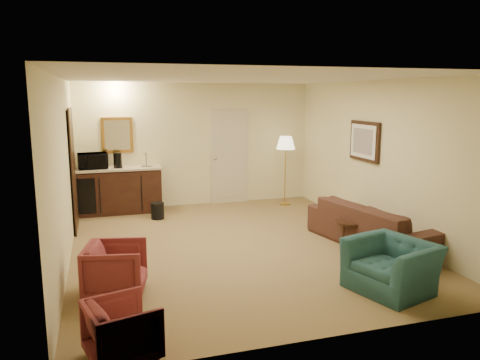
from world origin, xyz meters
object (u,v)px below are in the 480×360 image
Objects in this scene: rose_chair_near at (116,267)px; coffee_maker at (118,160)px; coffee_table at (357,233)px; sofa at (375,218)px; teal_armchair at (392,258)px; rose_chair_far at (122,327)px; wetbar_cabinet at (120,190)px; waste_bin at (158,211)px; floor_lamp at (285,171)px; microwave at (93,159)px.

coffee_maker is (0.23, 4.06, 0.72)m from rose_chair_near.
coffee_table is at bearing -66.23° from rose_chair_near.
teal_armchair is (-0.78, -1.58, -0.03)m from sofa.
rose_chair_near reaches higher than rose_chair_far.
rose_chair_far is (-3.99, -2.18, -0.15)m from sofa.
wetbar_cabinet reaches higher than waste_bin.
coffee_maker is at bearing -165.85° from teal_armchair.
rose_chair_near is at bearing -121.85° from teal_armchair.
wetbar_cabinet is 5.01m from sofa.
floor_lamp reaches higher than rose_chair_near.
sofa is 4.13× the size of microwave.
wetbar_cabinet is 1.10× the size of floor_lamp.
sofa is at bearing -5.26° from coffee_table.
teal_armchair reaches higher than rose_chair_far.
sofa is 5.05m from coffee_maker.
wetbar_cabinet is 1.72× the size of teal_armchair.
rose_chair_far is 0.82× the size of coffee_table.
coffee_maker reaches higher than rose_chair_far.
waste_bin is at bearing 137.24° from coffee_table.
coffee_maker is (0.48, -0.04, -0.04)m from microwave.
teal_armchair is at bearing -60.41° from microwave.
coffee_maker is at bearing -138.55° from wetbar_cabinet.
floor_lamp reaches higher than teal_armchair.
microwave is (-3.46, 4.94, 0.69)m from teal_armchair.
wetbar_cabinet is at bearing 23.80° from coffee_maker.
teal_armchair is at bearing -92.69° from rose_chair_near.
teal_armchair is 0.64× the size of floor_lamp.
waste_bin is at bearing -2.99° from rose_chair_near.
sofa is 4.05m from waste_bin.
microwave reaches higher than teal_armchair.
coffee_table is 3.04m from floor_lamp.
microwave is (-0.50, 0.02, 0.65)m from wetbar_cabinet.
waste_bin is (0.90, 4.80, -0.15)m from rose_chair_far.
sofa reaches higher than rose_chair_near.
teal_armchair reaches higher than waste_bin.
floor_lamp is 3.50m from coffee_maker.
sofa is at bearing 136.66° from teal_armchair.
coffee_maker is at bearing 136.57° from coffee_table.
rose_chair_far is (0.00, -1.44, -0.04)m from rose_chair_near.
teal_armchair is 1.57× the size of rose_chair_far.
rose_chair_far is 4.31m from coffee_table.
microwave is at bearing 39.89° from sofa.
microwave is at bearing 178.09° from wetbar_cabinet.
wetbar_cabinet is 2.70× the size of rose_chair_far.
waste_bin is (-2.80, 2.59, -0.05)m from coffee_table.
sofa is 7.61× the size of coffee_maker.
sofa is 1.54× the size of floor_lamp.
rose_chair_far is (-0.25, -5.52, -0.16)m from wetbar_cabinet.
coffee_table is at bearing -43.80° from wetbar_cabinet.
floor_lamp reaches higher than rose_chair_far.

